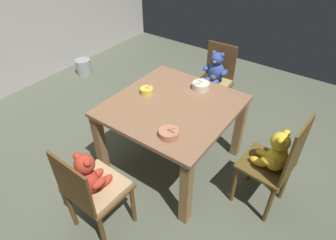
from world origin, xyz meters
TOP-DOWN VIEW (x-y plane):
  - ground_plane at (0.00, 0.00)m, footprint 5.20×5.20m
  - dining_table at (0.00, 0.00)m, footprint 1.07×1.04m
  - teddy_chair_near_left at (-0.93, 0.05)m, footprint 0.39×0.43m
  - teddy_chair_near_front at (0.05, -0.92)m, footprint 0.40×0.41m
  - teddy_chair_near_right at (0.93, 0.07)m, footprint 0.39×0.39m
  - porridge_bowl_terracotta_near_left at (-0.36, -0.22)m, footprint 0.15×0.16m
  - porridge_bowl_cream_near_right at (0.36, -0.07)m, footprint 0.17×0.16m
  - porridge_bowl_yellow_far_center at (-0.00, 0.29)m, footprint 0.12×0.12m
  - metal_pail at (0.74, 2.15)m, footprint 0.22×0.22m

SIDE VIEW (x-z plane):
  - ground_plane at x=0.00m, z-range -0.04..0.00m
  - metal_pail at x=0.74m, z-range 0.00..0.23m
  - teddy_chair_near_left at x=-0.93m, z-range 0.11..0.94m
  - teddy_chair_near_right at x=0.93m, z-range 0.10..0.97m
  - teddy_chair_near_front at x=0.05m, z-range 0.07..1.01m
  - dining_table at x=0.00m, z-range 0.23..0.94m
  - porridge_bowl_terracotta_near_left at x=-0.36m, z-range 0.67..0.80m
  - porridge_bowl_yellow_far_center at x=0.00m, z-range 0.68..0.80m
  - porridge_bowl_cream_near_right at x=0.36m, z-range 0.67..0.81m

